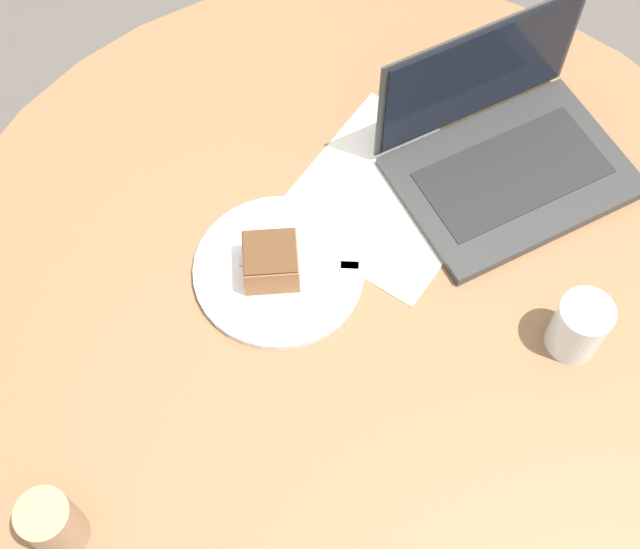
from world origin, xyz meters
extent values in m
plane|color=#4C4742|center=(0.00, 0.00, 0.00)|extent=(12.00, 12.00, 0.00)
cylinder|color=brown|center=(0.00, 0.00, 0.01)|extent=(0.45, 0.45, 0.02)
cylinder|color=brown|center=(0.00, 0.00, 0.36)|extent=(0.09, 0.09, 0.67)
cylinder|color=brown|center=(0.00, 0.00, 0.71)|extent=(1.27, 1.27, 0.03)
cube|color=white|center=(0.18, 0.02, 0.73)|extent=(0.34, 0.31, 0.00)
cylinder|color=silver|center=(0.00, 0.13, 0.73)|extent=(0.24, 0.24, 0.01)
cube|color=brown|center=(-0.01, 0.13, 0.76)|extent=(0.10, 0.10, 0.05)
cube|color=#4D311C|center=(-0.01, 0.13, 0.79)|extent=(0.09, 0.10, 0.00)
cube|color=silver|center=(0.02, 0.10, 0.74)|extent=(0.07, 0.16, 0.00)
cube|color=silver|center=(0.04, 0.03, 0.74)|extent=(0.03, 0.04, 0.00)
cylinder|color=#997556|center=(-0.44, 0.23, 0.78)|extent=(0.06, 0.06, 0.11)
cylinder|color=silver|center=(0.05, -0.29, 0.77)|extent=(0.07, 0.07, 0.09)
cube|color=#2D2D2D|center=(0.27, -0.14, 0.73)|extent=(0.41, 0.40, 0.02)
cube|color=black|center=(0.27, -0.14, 0.74)|extent=(0.30, 0.29, 0.00)
cube|color=#2D2D2D|center=(0.36, -0.04, 0.84)|extent=(0.26, 0.23, 0.19)
cube|color=black|center=(0.35, -0.05, 0.84)|extent=(0.24, 0.21, 0.18)
camera|label=1|loc=(-0.55, -0.15, 1.84)|focal=50.00mm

